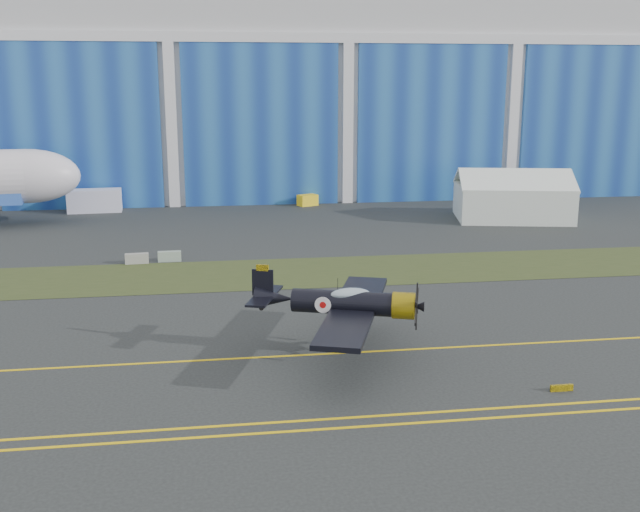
{
  "coord_description": "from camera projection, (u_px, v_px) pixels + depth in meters",
  "views": [
    {
      "loc": [
        4.62,
        -45.49,
        15.5
      ],
      "look_at": [
        11.74,
        3.36,
        3.88
      ],
      "focal_mm": 42.0,
      "sensor_mm": 36.0,
      "label": 1
    }
  ],
  "objects": [
    {
      "name": "ground",
      "position": [
        142.0,
        335.0,
        46.72
      ],
      "size": [
        260.0,
        260.0,
        0.0
      ],
      "primitive_type": "plane",
      "color": "#2D3130",
      "rests_on": "ground"
    },
    {
      "name": "grass_median",
      "position": [
        157.0,
        277.0,
        60.2
      ],
      "size": [
        260.0,
        10.0,
        0.02
      ],
      "primitive_type": "cube",
      "color": "#475128",
      "rests_on": "ground"
    },
    {
      "name": "hangar",
      "position": [
        177.0,
        84.0,
        112.43
      ],
      "size": [
        220.0,
        45.7,
        30.0
      ],
      "color": "silver",
      "rests_on": "ground"
    },
    {
      "name": "taxiway_centreline",
      "position": [
        134.0,
        364.0,
        41.9
      ],
      "size": [
        200.0,
        0.2,
        0.02
      ],
      "primitive_type": "cube",
      "color": "yellow",
      "rests_on": "ground"
    },
    {
      "name": "edge_line_near",
      "position": [
        114.0,
        443.0,
        32.75
      ],
      "size": [
        80.0,
        0.2,
        0.02
      ],
      "primitive_type": "cube",
      "color": "yellow",
      "rests_on": "ground"
    },
    {
      "name": "edge_line_far",
      "position": [
        116.0,
        433.0,
        33.71
      ],
      "size": [
        80.0,
        0.2,
        0.02
      ],
      "primitive_type": "cube",
      "color": "yellow",
      "rests_on": "ground"
    },
    {
      "name": "guard_board_right",
      "position": [
        562.0,
        388.0,
        38.21
      ],
      "size": [
        1.2,
        0.15,
        0.35
      ],
      "primitive_type": "cube",
      "color": "yellow",
      "rests_on": "ground"
    },
    {
      "name": "warbird",
      "position": [
        343.0,
        302.0,
        42.18
      ],
      "size": [
        14.64,
        16.07,
        3.93
      ],
      "rotation": [
        0.0,
        0.0,
        -0.33
      ],
      "color": "black",
      "rests_on": "ground"
    },
    {
      "name": "tent",
      "position": [
        513.0,
        194.0,
        85.03
      ],
      "size": [
        14.2,
        11.6,
        5.85
      ],
      "rotation": [
        0.0,
        0.0,
        -0.21
      ],
      "color": "white",
      "rests_on": "ground"
    },
    {
      "name": "shipping_container",
      "position": [
        95.0,
        201.0,
        90.06
      ],
      "size": [
        6.43,
        2.92,
        2.72
      ],
      "primitive_type": "cube",
      "rotation": [
        0.0,
        0.0,
        0.07
      ],
      "color": "silver",
      "rests_on": "ground"
    },
    {
      "name": "tug",
      "position": [
        308.0,
        200.0,
        94.72
      ],
      "size": [
        2.76,
        2.31,
        1.38
      ],
      "primitive_type": "cube",
      "rotation": [
        0.0,
        0.0,
        0.42
      ],
      "color": "yellow",
      "rests_on": "ground"
    },
    {
      "name": "barrier_a",
      "position": [
        137.0,
        259.0,
        64.71
      ],
      "size": [
        2.04,
        0.77,
        0.9
      ],
      "primitive_type": "cube",
      "rotation": [
        0.0,
        0.0,
        0.08
      ],
      "color": "gray",
      "rests_on": "ground"
    },
    {
      "name": "barrier_b",
      "position": [
        170.0,
        256.0,
        65.55
      ],
      "size": [
        2.02,
        0.67,
        0.9
      ],
      "primitive_type": "cube",
      "rotation": [
        0.0,
        0.0,
        0.03
      ],
      "color": "#8BA091",
      "rests_on": "ground"
    }
  ]
}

